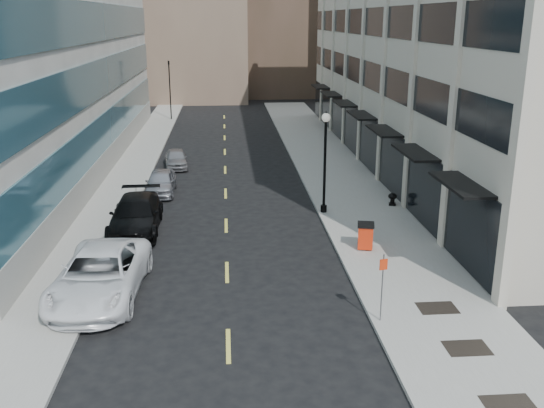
{
  "coord_description": "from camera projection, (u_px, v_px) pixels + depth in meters",
  "views": [
    {
      "loc": [
        0.05,
        -15.57,
        10.22
      ],
      "look_at": [
        2.08,
        10.26,
        2.26
      ],
      "focal_mm": 40.0,
      "sensor_mm": 36.0,
      "label": 1
    }
  ],
  "objects": [
    {
      "name": "grate_mid",
      "position": [
        467.0,
        348.0,
        19.31
      ],
      "size": [
        1.4,
        1.0,
        0.01
      ],
      "primitive_type": "cube",
      "color": "black",
      "rests_on": "sidewalk_right"
    },
    {
      "name": "ground",
      "position": [
        229.0,
        381.0,
        17.83
      ],
      "size": [
        160.0,
        160.0,
        0.0
      ],
      "primitive_type": "plane",
      "color": "black",
      "rests_on": "ground"
    },
    {
      "name": "grate_near",
      "position": [
        509.0,
        405.0,
        16.45
      ],
      "size": [
        1.4,
        1.0,
        0.01
      ],
      "primitive_type": "cube",
      "color": "black",
      "rests_on": "sidewalk_right"
    },
    {
      "name": "lamppost",
      "position": [
        325.0,
        154.0,
        31.96
      ],
      "size": [
        0.46,
        0.46,
        5.49
      ],
      "color": "black",
      "rests_on": "sidewalk_right"
    },
    {
      "name": "traffic_signal",
      "position": [
        169.0,
        65.0,
        61.48
      ],
      "size": [
        0.66,
        0.66,
        6.98
      ],
      "color": "black",
      "rests_on": "ground"
    },
    {
      "name": "road_centerline",
      "position": [
        226.0,
        208.0,
        34.03
      ],
      "size": [
        0.15,
        68.2,
        0.01
      ],
      "color": "#D8CC4C",
      "rests_on": "ground"
    },
    {
      "name": "sidewalk_right",
      "position": [
        347.0,
        190.0,
        37.43
      ],
      "size": [
        5.0,
        80.0,
        0.15
      ],
      "primitive_type": "cube",
      "color": "gray",
      "rests_on": "ground"
    },
    {
      "name": "urn_planter",
      "position": [
        393.0,
        198.0,
        33.97
      ],
      "size": [
        0.5,
        0.5,
        0.69
      ],
      "rotation": [
        0.0,
        0.0,
        -0.27
      ],
      "color": "black",
      "rests_on": "sidewalk_right"
    },
    {
      "name": "car_black_pickup",
      "position": [
        136.0,
        215.0,
        30.1
      ],
      "size": [
        2.49,
        5.93,
        1.71
      ],
      "primitive_type": "imported",
      "rotation": [
        0.0,
        0.0,
        0.02
      ],
      "color": "black",
      "rests_on": "ground"
    },
    {
      "name": "skyline_stone",
      "position": [
        360.0,
        20.0,
        79.13
      ],
      "size": [
        10.0,
        14.0,
        20.0
      ],
      "primitive_type": "cube",
      "color": "beige",
      "rests_on": "ground"
    },
    {
      "name": "car_grey_sedan",
      "position": [
        176.0,
        159.0,
        43.11
      ],
      "size": [
        1.95,
        4.0,
        1.31
      ],
      "primitive_type": "imported",
      "rotation": [
        0.0,
        0.0,
        0.11
      ],
      "color": "gray",
      "rests_on": "ground"
    },
    {
      "name": "car_silver_sedan",
      "position": [
        161.0,
        182.0,
        36.64
      ],
      "size": [
        1.73,
        4.27,
        1.45
      ],
      "primitive_type": "imported",
      "rotation": [
        0.0,
        0.0,
        -0.0
      ],
      "color": "#96989F",
      "rests_on": "ground"
    },
    {
      "name": "grate_far",
      "position": [
        437.0,
        308.0,
        21.98
      ],
      "size": [
        1.4,
        1.0,
        0.01
      ],
      "primitive_type": "cube",
      "color": "black",
      "rests_on": "sidewalk_right"
    },
    {
      "name": "skyline_tan_far",
      "position": [
        125.0,
        13.0,
        87.88
      ],
      "size": [
        12.0,
        14.0,
        22.0
      ],
      "primitive_type": "cube",
      "color": "#7C6551",
      "rests_on": "ground"
    },
    {
      "name": "building_right",
      "position": [
        466.0,
        37.0,
        42.18
      ],
      "size": [
        15.3,
        46.5,
        18.25
      ],
      "color": "beige",
      "rests_on": "ground"
    },
    {
      "name": "trash_bin",
      "position": [
        365.0,
        235.0,
        27.47
      ],
      "size": [
        0.89,
        0.91,
        1.21
      ],
      "rotation": [
        0.0,
        0.0,
        -0.22
      ],
      "color": "red",
      "rests_on": "sidewalk_right"
    },
    {
      "name": "car_white_van",
      "position": [
        100.0,
        275.0,
        22.92
      ],
      "size": [
        3.36,
        6.74,
        1.83
      ],
      "primitive_type": "imported",
      "rotation": [
        0.0,
        0.0,
        -0.05
      ],
      "color": "white",
      "rests_on": "ground"
    },
    {
      "name": "sign_post",
      "position": [
        383.0,
        279.0,
        20.62
      ],
      "size": [
        0.29,
        0.09,
        2.47
      ],
      "rotation": [
        0.0,
        0.0,
        0.21
      ],
      "color": "slate",
      "rests_on": "sidewalk_right"
    },
    {
      "name": "sidewalk_left",
      "position": [
        117.0,
        195.0,
        36.38
      ],
      "size": [
        3.0,
        80.0,
        0.15
      ],
      "primitive_type": "cube",
      "color": "gray",
      "rests_on": "ground"
    }
  ]
}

